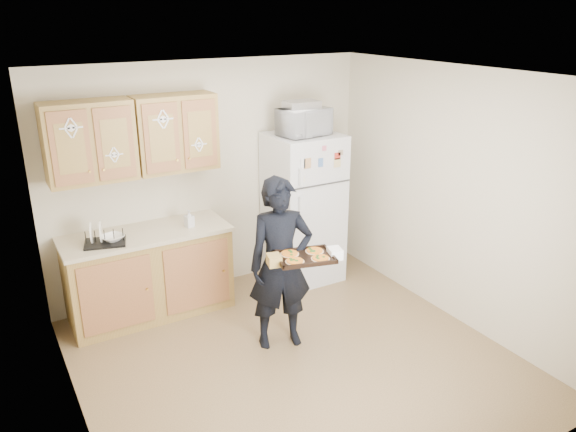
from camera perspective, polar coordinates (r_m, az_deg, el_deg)
The scene contains 23 objects.
floor at distance 5.21m, azimuth 0.77°, elevation -14.46°, with size 3.60×3.60×0.00m, color brown.
ceiling at distance 4.31m, azimuth 0.93°, elevation 14.03°, with size 3.60×3.60×0.00m, color silver.
wall_back at distance 6.14m, azimuth -7.82°, elevation 3.83°, with size 3.60×0.04×2.50m, color beige.
wall_front at distance 3.36m, azimuth 17.10°, elevation -11.44°, with size 3.60×0.04×2.50m, color beige.
wall_left at distance 4.07m, azimuth -21.60°, elevation -6.20°, with size 0.04×3.60×2.50m, color beige.
wall_right at distance 5.70m, azimuth 16.59°, elevation 1.85°, with size 0.04×3.60×2.50m, color beige.
refrigerator at distance 6.36m, azimuth 1.56°, elevation 0.80°, with size 0.75×0.70×1.70m, color silver.
base_cabinet at distance 5.90m, azimuth -13.89°, elevation -5.86°, with size 1.60×0.60×0.86m, color olive.
countertop at distance 5.72m, azimuth -14.27°, elevation -1.80°, with size 1.64×0.64×0.04m, color beige.
upper_cab_left at distance 5.49m, azimuth -19.54°, elevation 7.09°, with size 0.80×0.33×0.75m, color olive.
upper_cab_right at distance 5.69m, azimuth -11.40°, elevation 8.28°, with size 0.80×0.33×0.75m, color olive.
cereal_box at distance 7.06m, azimuth 4.06°, elevation -3.23°, with size 0.20×0.07×0.32m, color gold.
person at distance 5.07m, azimuth -0.75°, elevation -4.92°, with size 0.59×0.39×1.62m, color black.
baking_tray at distance 4.82m, azimuth 1.73°, elevation -4.25°, with size 0.48×0.35×0.04m, color black.
pizza_front_left at distance 4.71m, azimuth 0.70°, elevation -4.60°, with size 0.16×0.16×0.02m, color orange.
pizza_front_right at distance 4.77m, azimuth 3.31°, elevation -4.29°, with size 0.16×0.16×0.02m, color orange.
pizza_back_left at distance 4.85m, azimuth 0.17°, elevation -3.83°, with size 0.16×0.16×0.02m, color orange.
pizza_back_right at distance 4.91m, azimuth 2.71°, elevation -3.54°, with size 0.16×0.16×0.02m, color orange.
microwave at distance 6.04m, azimuth 1.62°, elevation 9.54°, with size 0.52×0.35×0.29m, color silver.
foil_pan at distance 6.03m, azimuth 1.39°, elevation 11.27°, with size 0.35×0.25×0.07m, color #B5B4BB.
dish_rack at distance 5.52m, azimuth -18.15°, elevation -1.97°, with size 0.37×0.28×0.15m, color black.
bowl at distance 5.54m, azimuth -17.41°, elevation -2.13°, with size 0.21×0.21×0.05m, color white.
soap_bottle at distance 5.73m, azimuth -10.02°, elevation -0.26°, with size 0.08×0.08×0.18m, color silver.
Camera 1 is at (-2.20, -3.67, 2.96)m, focal length 35.00 mm.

